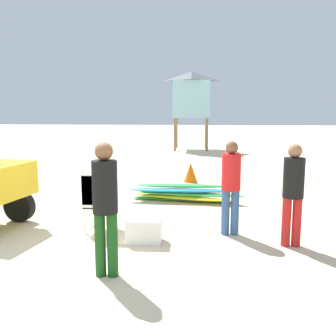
{
  "coord_description": "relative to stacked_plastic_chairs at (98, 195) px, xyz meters",
  "views": [
    {
      "loc": [
        1.72,
        -5.18,
        2.18
      ],
      "look_at": [
        1.21,
        2.38,
        0.96
      ],
      "focal_mm": 41.07,
      "sensor_mm": 36.0,
      "label": 1
    }
  ],
  "objects": [
    {
      "name": "lifeguard_near_center",
      "position": [
        3.2,
        -0.51,
        0.27
      ],
      "size": [
        0.32,
        0.32,
        1.62
      ],
      "color": "red",
      "rests_on": "ground"
    },
    {
      "name": "lifeguard_far_right",
      "position": [
        2.3,
        -0.01,
        0.27
      ],
      "size": [
        0.32,
        0.32,
        1.61
      ],
      "color": "#33598C",
      "rests_on": "ground"
    },
    {
      "name": "lifeguard_tower",
      "position": [
        1.52,
        13.17,
        2.11
      ],
      "size": [
        1.98,
        1.98,
        3.88
      ],
      "color": "olive",
      "rests_on": "ground"
    },
    {
      "name": "surfboard_pile",
      "position": [
        1.45,
        2.21,
        -0.46
      ],
      "size": [
        2.75,
        0.85,
        0.4
      ],
      "color": "green",
      "rests_on": "ground"
    },
    {
      "name": "lifeguard_near_right",
      "position": [
        0.55,
        -1.77,
        0.36
      ],
      "size": [
        0.32,
        0.32,
        1.75
      ],
      "color": "#194C19",
      "rests_on": "ground"
    },
    {
      "name": "cooler_box",
      "position": [
        0.88,
        -0.5,
        -0.45
      ],
      "size": [
        0.56,
        0.39,
        0.39
      ],
      "primitive_type": "cube",
      "color": "white",
      "rests_on": "ground"
    },
    {
      "name": "ground",
      "position": [
        -0.06,
        -1.24,
        -0.65
      ],
      "size": [
        80.0,
        80.0,
        0.0
      ],
      "primitive_type": "plane",
      "color": "beige"
    },
    {
      "name": "stacked_plastic_chairs",
      "position": [
        0.0,
        0.0,
        0.0
      ],
      "size": [
        0.48,
        0.48,
        1.11
      ],
      "color": "white",
      "rests_on": "ground"
    },
    {
      "name": "traffic_cone_near",
      "position": [
        1.58,
        4.58,
        -0.37
      ],
      "size": [
        0.4,
        0.4,
        0.57
      ],
      "primitive_type": "cone",
      "color": "orange",
      "rests_on": "ground"
    }
  ]
}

